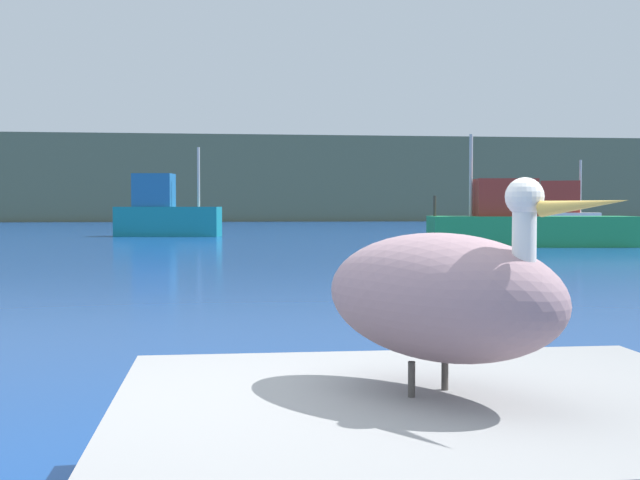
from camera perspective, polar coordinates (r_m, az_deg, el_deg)
hillside_backdrop at (r=82.84m, az=-6.82°, el=4.06°), size 140.00×17.77×7.78m
pier_dock at (r=3.59m, az=8.19°, el=-14.96°), size 2.67×2.18×0.56m
pelican at (r=3.45m, az=8.36°, el=-3.81°), size 1.15×1.37×0.89m
fishing_boat_green at (r=29.00m, az=13.94°, el=1.06°), size 7.05×3.09×3.80m
fishing_boat_white at (r=45.52m, az=15.75°, el=1.72°), size 5.38×3.39×3.79m
fishing_boat_teal at (r=38.02m, az=-10.67°, el=1.82°), size 4.84×2.18×4.01m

